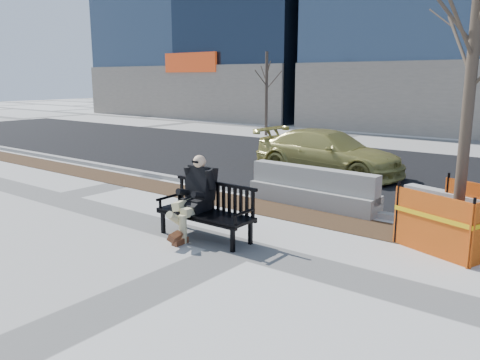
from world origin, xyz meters
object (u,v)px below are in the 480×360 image
object	(u,v)px
sedan	(327,175)
jersey_barrier_left	(312,206)
bench	(205,238)
jersey_barrier_right	(465,235)
seated_man	(197,235)
tree_fence	(455,247)

from	to	relation	value
sedan	jersey_barrier_left	distance (m)	4.08
bench	jersey_barrier_right	world-z (taller)	bench
jersey_barrier_left	jersey_barrier_right	distance (m)	3.57
bench	sedan	xyz separation A→B (m)	(-1.13, 7.25, 0.00)
jersey_barrier_left	seated_man	bearing A→B (deg)	-99.79
jersey_barrier_right	sedan	bearing A→B (deg)	160.08
seated_man	jersey_barrier_right	size ratio (longest dim) A/B	0.58
tree_fence	jersey_barrier_right	size ratio (longest dim) A/B	2.15
jersey_barrier_left	jersey_barrier_right	world-z (taller)	jersey_barrier_left
tree_fence	sedan	size ratio (longest dim) A/B	1.21
bench	jersey_barrier_left	world-z (taller)	bench
seated_man	tree_fence	bearing A→B (deg)	29.32
tree_fence	jersey_barrier_right	distance (m)	0.89
bench	seated_man	world-z (taller)	seated_man
sedan	jersey_barrier_left	world-z (taller)	sedan
tree_fence	bench	bearing A→B (deg)	-148.20
jersey_barrier_left	tree_fence	bearing A→B (deg)	-13.21
seated_man	jersey_barrier_left	distance (m)	3.49
seated_man	sedan	size ratio (longest dim) A/B	0.33
bench	tree_fence	distance (m)	4.74
tree_fence	sedan	xyz separation A→B (m)	(-5.15, 4.75, 0.00)
seated_man	jersey_barrier_left	bearing A→B (deg)	78.00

